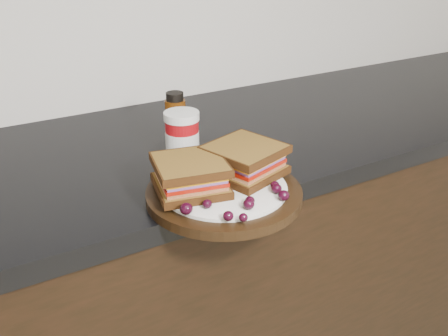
# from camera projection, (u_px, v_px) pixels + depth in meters

# --- Properties ---
(base_cabinets) EXTENTS (3.96, 0.58, 0.86)m
(base_cabinets) POSITION_uv_depth(u_px,v_px,m) (133.00, 324.00, 1.27)
(base_cabinets) COLOR black
(base_cabinets) RESTS_ON ground_plane
(countertop) EXTENTS (3.98, 0.60, 0.04)m
(countertop) POSITION_uv_depth(u_px,v_px,m) (117.00, 164.00, 1.07)
(countertop) COLOR black
(countertop) RESTS_ON base_cabinets
(plate) EXTENTS (0.28, 0.28, 0.02)m
(plate) POSITION_uv_depth(u_px,v_px,m) (224.00, 194.00, 0.90)
(plate) COLOR black
(plate) RESTS_ON countertop
(sandwich_left) EXTENTS (0.14, 0.14, 0.06)m
(sandwich_left) POSITION_uv_depth(u_px,v_px,m) (190.00, 175.00, 0.87)
(sandwich_left) COLOR brown
(sandwich_left) RESTS_ON plate
(sandwich_right) EXTENTS (0.16, 0.16, 0.06)m
(sandwich_right) POSITION_uv_depth(u_px,v_px,m) (245.00, 160.00, 0.92)
(sandwich_right) COLOR brown
(sandwich_right) RESTS_ON plate
(grape_0) EXTENTS (0.02, 0.02, 0.02)m
(grape_0) POSITION_uv_depth(u_px,v_px,m) (186.00, 209.00, 0.80)
(grape_0) COLOR black
(grape_0) RESTS_ON plate
(grape_1) EXTENTS (0.02, 0.02, 0.02)m
(grape_1) POSITION_uv_depth(u_px,v_px,m) (207.00, 204.00, 0.82)
(grape_1) COLOR black
(grape_1) RESTS_ON plate
(grape_2) EXTENTS (0.02, 0.02, 0.02)m
(grape_2) POSITION_uv_depth(u_px,v_px,m) (228.00, 216.00, 0.78)
(grape_2) COLOR black
(grape_2) RESTS_ON plate
(grape_3) EXTENTS (0.01, 0.01, 0.01)m
(grape_3) POSITION_uv_depth(u_px,v_px,m) (243.00, 217.00, 0.78)
(grape_3) COLOR black
(grape_3) RESTS_ON plate
(grape_4) EXTENTS (0.02, 0.02, 0.02)m
(grape_4) POSITION_uv_depth(u_px,v_px,m) (249.00, 204.00, 0.81)
(grape_4) COLOR black
(grape_4) RESTS_ON plate
(grape_5) EXTENTS (0.02, 0.02, 0.02)m
(grape_5) POSITION_uv_depth(u_px,v_px,m) (250.00, 201.00, 0.83)
(grape_5) COLOR black
(grape_5) RESTS_ON plate
(grape_6) EXTENTS (0.02, 0.02, 0.02)m
(grape_6) POSITION_uv_depth(u_px,v_px,m) (284.00, 195.00, 0.84)
(grape_6) COLOR black
(grape_6) RESTS_ON plate
(grape_7) EXTENTS (0.02, 0.02, 0.02)m
(grape_7) POSITION_uv_depth(u_px,v_px,m) (277.00, 189.00, 0.86)
(grape_7) COLOR black
(grape_7) RESTS_ON plate
(grape_8) EXTENTS (0.02, 0.02, 0.01)m
(grape_8) POSITION_uv_depth(u_px,v_px,m) (275.00, 185.00, 0.88)
(grape_8) COLOR black
(grape_8) RESTS_ON plate
(grape_9) EXTENTS (0.02, 0.02, 0.02)m
(grape_9) POSITION_uv_depth(u_px,v_px,m) (254.00, 179.00, 0.89)
(grape_9) COLOR black
(grape_9) RESTS_ON plate
(grape_10) EXTENTS (0.02, 0.02, 0.02)m
(grape_10) POSITION_uv_depth(u_px,v_px,m) (255.00, 168.00, 0.94)
(grape_10) COLOR black
(grape_10) RESTS_ON plate
(grape_11) EXTENTS (0.02, 0.02, 0.02)m
(grape_11) POSITION_uv_depth(u_px,v_px,m) (239.00, 168.00, 0.94)
(grape_11) COLOR black
(grape_11) RESTS_ON plate
(grape_12) EXTENTS (0.02, 0.02, 0.02)m
(grape_12) POSITION_uv_depth(u_px,v_px,m) (240.00, 165.00, 0.95)
(grape_12) COLOR black
(grape_12) RESTS_ON plate
(grape_13) EXTENTS (0.02, 0.02, 0.02)m
(grape_13) POSITION_uv_depth(u_px,v_px,m) (181.00, 180.00, 0.89)
(grape_13) COLOR black
(grape_13) RESTS_ON plate
(grape_14) EXTENTS (0.02, 0.02, 0.02)m
(grape_14) POSITION_uv_depth(u_px,v_px,m) (175.00, 189.00, 0.86)
(grape_14) COLOR black
(grape_14) RESTS_ON plate
(grape_15) EXTENTS (0.02, 0.02, 0.02)m
(grape_15) POSITION_uv_depth(u_px,v_px,m) (197.00, 194.00, 0.85)
(grape_15) COLOR black
(grape_15) RESTS_ON plate
(grape_16) EXTENTS (0.02, 0.02, 0.02)m
(grape_16) POSITION_uv_depth(u_px,v_px,m) (178.00, 180.00, 0.89)
(grape_16) COLOR black
(grape_16) RESTS_ON plate
(grape_17) EXTENTS (0.02, 0.02, 0.02)m
(grape_17) POSITION_uv_depth(u_px,v_px,m) (187.00, 182.00, 0.88)
(grape_17) COLOR black
(grape_17) RESTS_ON plate
(grape_18) EXTENTS (0.02, 0.02, 0.02)m
(grape_18) POSITION_uv_depth(u_px,v_px,m) (178.00, 194.00, 0.84)
(grape_18) COLOR black
(grape_18) RESTS_ON plate
(condiment_jar) EXTENTS (0.08, 0.08, 0.11)m
(condiment_jar) POSITION_uv_depth(u_px,v_px,m) (182.00, 137.00, 1.02)
(condiment_jar) COLOR maroon
(condiment_jar) RESTS_ON countertop
(oil_bottle) EXTENTS (0.06, 0.06, 0.12)m
(oil_bottle) POSITION_uv_depth(u_px,v_px,m) (176.00, 120.00, 1.08)
(oil_bottle) COLOR #4B2307
(oil_bottle) RESTS_ON countertop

